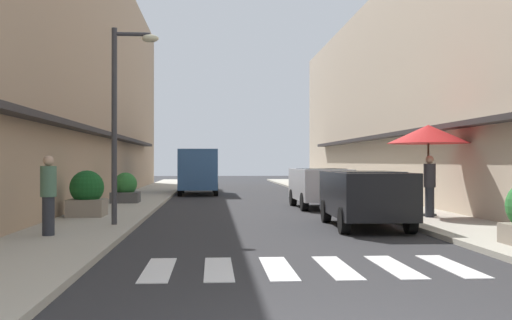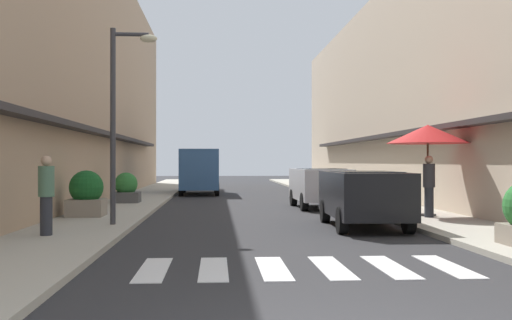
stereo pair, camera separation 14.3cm
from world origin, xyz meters
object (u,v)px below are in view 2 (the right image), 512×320
(parked_car_near, at_px, (364,192))
(street_lamp, at_px, (121,103))
(pedestrian_walking_near, at_px, (46,193))
(pedestrian_walking_far, at_px, (429,185))
(cafe_umbrella, at_px, (428,135))
(planter_far, at_px, (126,189))
(planter_midblock, at_px, (86,194))
(delivery_van, at_px, (200,168))
(parked_car_mid, at_px, (320,183))

(parked_car_near, xyz_separation_m, street_lamp, (-6.24, 0.12, 2.28))
(parked_car_near, xyz_separation_m, pedestrian_walking_near, (-7.49, -2.11, 0.11))
(parked_car_near, distance_m, pedestrian_walking_far, 2.77)
(cafe_umbrella, xyz_separation_m, pedestrian_walking_near, (-9.89, -4.09, -1.48))
(planter_far, bearing_deg, pedestrian_walking_near, -90.73)
(planter_midblock, xyz_separation_m, pedestrian_walking_far, (9.91, -1.01, 0.30))
(cafe_umbrella, bearing_deg, pedestrian_walking_far, -105.17)
(delivery_van, bearing_deg, parked_car_near, -74.21)
(cafe_umbrella, bearing_deg, planter_midblock, 176.68)
(street_lamp, distance_m, pedestrian_walking_near, 3.35)
(parked_car_near, bearing_deg, planter_far, 130.70)
(delivery_van, bearing_deg, street_lamp, -95.32)
(street_lamp, xyz_separation_m, pedestrian_walking_near, (-1.25, -2.23, -2.17))
(parked_car_mid, distance_m, delivery_van, 11.04)
(street_lamp, relative_size, planter_far, 4.25)
(delivery_van, bearing_deg, pedestrian_walking_near, -98.45)
(parked_car_mid, relative_size, pedestrian_walking_far, 2.22)
(street_lamp, distance_m, pedestrian_walking_far, 8.91)
(cafe_umbrella, bearing_deg, planter_far, 146.06)
(cafe_umbrella, height_order, planter_far, cafe_umbrella)
(cafe_umbrella, relative_size, pedestrian_walking_far, 1.51)
(parked_car_mid, xyz_separation_m, planter_midblock, (-7.62, -4.10, -0.17))
(delivery_van, height_order, street_lamp, street_lamp)
(pedestrian_walking_far, bearing_deg, delivery_van, -33.97)
(street_lamp, height_order, planter_far, street_lamp)
(parked_car_mid, xyz_separation_m, planter_far, (-7.35, 1.89, -0.28))
(parked_car_mid, xyz_separation_m, delivery_van, (-4.71, 9.98, 0.49))
(delivery_van, xyz_separation_m, cafe_umbrella, (7.11, -14.66, 1.11))
(parked_car_mid, relative_size, delivery_van, 0.72)
(parked_car_mid, distance_m, planter_midblock, 8.65)
(cafe_umbrella, distance_m, pedestrian_walking_near, 10.81)
(pedestrian_walking_far, bearing_deg, parked_car_mid, -34.72)
(planter_midblock, distance_m, pedestrian_walking_near, 4.68)
(parked_car_mid, relative_size, planter_far, 3.34)
(planter_midblock, bearing_deg, parked_car_mid, 28.27)
(parked_car_mid, distance_m, street_lamp, 9.32)
(street_lamp, xyz_separation_m, planter_far, (-1.11, 8.42, -2.56))
(parked_car_mid, bearing_deg, street_lamp, -133.67)
(parked_car_near, bearing_deg, delivery_van, 105.79)
(street_lamp, bearing_deg, pedestrian_walking_near, -119.20)
(parked_car_mid, height_order, cafe_umbrella, cafe_umbrella)
(parked_car_mid, bearing_deg, cafe_umbrella, -62.81)
(cafe_umbrella, height_order, pedestrian_walking_far, cafe_umbrella)
(parked_car_mid, relative_size, cafe_umbrella, 1.47)
(delivery_van, distance_m, planter_midblock, 14.39)
(parked_car_near, relative_size, pedestrian_walking_near, 2.47)
(planter_midblock, bearing_deg, street_lamp, -60.52)
(parked_car_near, distance_m, planter_midblock, 8.04)
(planter_far, height_order, pedestrian_walking_near, pedestrian_walking_near)
(parked_car_near, distance_m, pedestrian_walking_near, 7.78)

